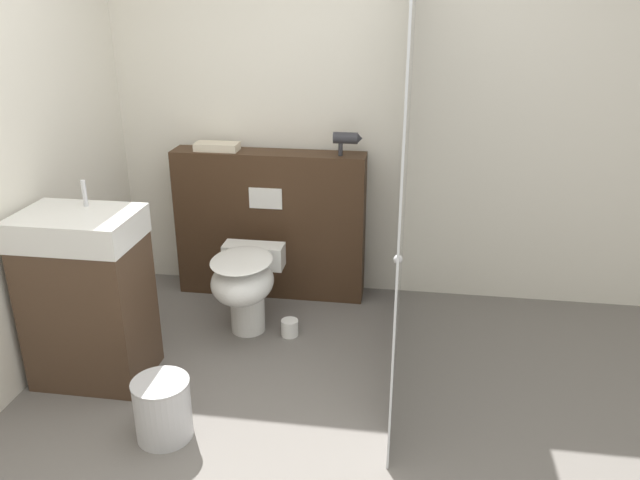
# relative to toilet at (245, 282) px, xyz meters

# --- Properties ---
(ground_plane) EXTENTS (12.00, 12.00, 0.00)m
(ground_plane) POSITION_rel_toilet_xyz_m (0.52, -1.16, -0.34)
(ground_plane) COLOR slate
(wall_back) EXTENTS (8.00, 0.06, 2.50)m
(wall_back) POSITION_rel_toilet_xyz_m (0.52, 0.76, 0.91)
(wall_back) COLOR silver
(wall_back) RESTS_ON ground_plane
(partition_panel) EXTENTS (1.29, 0.23, 1.02)m
(partition_panel) POSITION_rel_toilet_xyz_m (0.03, 0.59, 0.16)
(partition_panel) COLOR #3D2819
(partition_panel) RESTS_ON ground_plane
(shower_glass) EXTENTS (0.04, 1.82, 2.11)m
(shower_glass) POSITION_rel_toilet_xyz_m (0.93, -0.18, 0.71)
(shower_glass) COLOR silver
(shower_glass) RESTS_ON ground_plane
(toilet) EXTENTS (0.39, 0.59, 0.52)m
(toilet) POSITION_rel_toilet_xyz_m (0.00, 0.00, 0.00)
(toilet) COLOR white
(toilet) RESTS_ON ground_plane
(sink_vanity) EXTENTS (0.60, 0.43, 1.09)m
(sink_vanity) POSITION_rel_toilet_xyz_m (-0.70, -0.58, 0.14)
(sink_vanity) COLOR #473323
(sink_vanity) RESTS_ON ground_plane
(hair_drier) EXTENTS (0.18, 0.07, 0.15)m
(hair_drier) POSITION_rel_toilet_xyz_m (0.55, 0.56, 0.78)
(hair_drier) COLOR #2D2D33
(hair_drier) RESTS_ON partition_panel
(folded_towel) EXTENTS (0.29, 0.14, 0.05)m
(folded_towel) POSITION_rel_toilet_xyz_m (-0.31, 0.57, 0.70)
(folded_towel) COLOR beige
(folded_towel) RESTS_ON partition_panel
(spare_toilet_roll) EXTENTS (0.11, 0.11, 0.10)m
(spare_toilet_roll) POSITION_rel_toilet_xyz_m (0.27, -0.00, -0.29)
(spare_toilet_roll) COLOR white
(spare_toilet_roll) RESTS_ON ground_plane
(waste_bin) EXTENTS (0.27, 0.27, 0.31)m
(waste_bin) POSITION_rel_toilet_xyz_m (-0.14, -1.02, -0.19)
(waste_bin) COLOR silver
(waste_bin) RESTS_ON ground_plane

